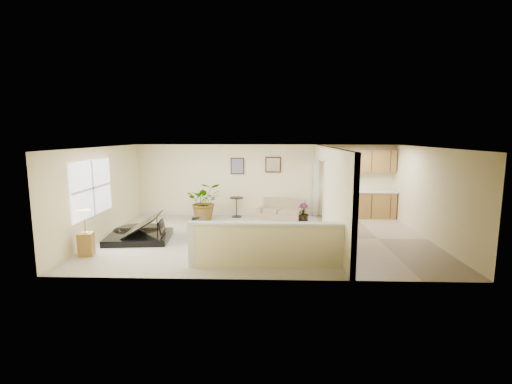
{
  "coord_description": "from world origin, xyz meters",
  "views": [
    {
      "loc": [
        0.15,
        -9.95,
        2.81
      ],
      "look_at": [
        -0.21,
        0.4,
        1.23
      ],
      "focal_mm": 26.0,
      "sensor_mm": 36.0,
      "label": 1
    }
  ],
  "objects_px": {
    "piano": "(139,216)",
    "piano_bench": "(199,229)",
    "loveseat": "(281,209)",
    "lamp_stand": "(86,236)",
    "small_plant": "(303,214)",
    "accent_table": "(237,204)",
    "palm_plant": "(205,202)"
  },
  "relations": [
    {
      "from": "accent_table",
      "to": "palm_plant",
      "type": "xyz_separation_m",
      "value": [
        -1.02,
        -0.49,
        0.18
      ]
    },
    {
      "from": "loveseat",
      "to": "lamp_stand",
      "type": "xyz_separation_m",
      "value": [
        -4.72,
        -4.17,
        0.13
      ]
    },
    {
      "from": "piano",
      "to": "small_plant",
      "type": "height_order",
      "value": "piano"
    },
    {
      "from": "piano",
      "to": "lamp_stand",
      "type": "relative_size",
      "value": 1.91
    },
    {
      "from": "loveseat",
      "to": "lamp_stand",
      "type": "relative_size",
      "value": 1.68
    },
    {
      "from": "loveseat",
      "to": "palm_plant",
      "type": "distance_m",
      "value": 2.59
    },
    {
      "from": "lamp_stand",
      "to": "accent_table",
      "type": "bearing_deg",
      "value": 53.43
    },
    {
      "from": "small_plant",
      "to": "lamp_stand",
      "type": "bearing_deg",
      "value": -146.1
    },
    {
      "from": "piano_bench",
      "to": "piano",
      "type": "bearing_deg",
      "value": -176.77
    },
    {
      "from": "piano_bench",
      "to": "accent_table",
      "type": "height_order",
      "value": "accent_table"
    },
    {
      "from": "accent_table",
      "to": "lamp_stand",
      "type": "height_order",
      "value": "lamp_stand"
    },
    {
      "from": "piano_bench",
      "to": "loveseat",
      "type": "relative_size",
      "value": 0.42
    },
    {
      "from": "piano",
      "to": "piano_bench",
      "type": "relative_size",
      "value": 2.68
    },
    {
      "from": "lamp_stand",
      "to": "palm_plant",
      "type": "bearing_deg",
      "value": 60.39
    },
    {
      "from": "loveseat",
      "to": "small_plant",
      "type": "xyz_separation_m",
      "value": [
        0.72,
        -0.52,
        -0.07
      ]
    },
    {
      "from": "piano_bench",
      "to": "palm_plant",
      "type": "distance_m",
      "value": 2.28
    },
    {
      "from": "piano",
      "to": "accent_table",
      "type": "bearing_deg",
      "value": 43.43
    },
    {
      "from": "loveseat",
      "to": "palm_plant",
      "type": "xyz_separation_m",
      "value": [
        -2.55,
        -0.36,
        0.3
      ]
    },
    {
      "from": "accent_table",
      "to": "piano",
      "type": "bearing_deg",
      "value": -130.79
    },
    {
      "from": "piano",
      "to": "piano_bench",
      "type": "height_order",
      "value": "piano"
    },
    {
      "from": "loveseat",
      "to": "accent_table",
      "type": "height_order",
      "value": "loveseat"
    },
    {
      "from": "accent_table",
      "to": "lamp_stand",
      "type": "distance_m",
      "value": 5.35
    },
    {
      "from": "lamp_stand",
      "to": "loveseat",
      "type": "bearing_deg",
      "value": 41.49
    },
    {
      "from": "piano_bench",
      "to": "lamp_stand",
      "type": "xyz_separation_m",
      "value": [
        -2.39,
        -1.57,
        0.2
      ]
    },
    {
      "from": "loveseat",
      "to": "accent_table",
      "type": "xyz_separation_m",
      "value": [
        -1.53,
        0.13,
        0.12
      ]
    },
    {
      "from": "palm_plant",
      "to": "lamp_stand",
      "type": "bearing_deg",
      "value": -119.61
    },
    {
      "from": "accent_table",
      "to": "lamp_stand",
      "type": "relative_size",
      "value": 0.64
    },
    {
      "from": "small_plant",
      "to": "piano_bench",
      "type": "bearing_deg",
      "value": -145.62
    },
    {
      "from": "accent_table",
      "to": "small_plant",
      "type": "height_order",
      "value": "accent_table"
    },
    {
      "from": "lamp_stand",
      "to": "piano",
      "type": "bearing_deg",
      "value": 62.96
    },
    {
      "from": "loveseat",
      "to": "palm_plant",
      "type": "height_order",
      "value": "palm_plant"
    },
    {
      "from": "loveseat",
      "to": "lamp_stand",
      "type": "height_order",
      "value": "lamp_stand"
    }
  ]
}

